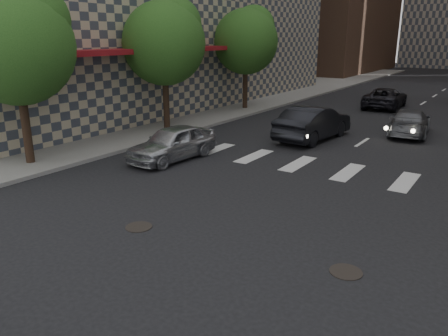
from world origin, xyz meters
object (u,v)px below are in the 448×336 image
at_px(tree_a, 19,41).
at_px(silver_sedan, 173,143).
at_px(traffic_car_a, 313,123).
at_px(traffic_car_c, 385,98).
at_px(tree_c, 248,39).
at_px(traffic_car_b, 410,122).
at_px(tree_b, 166,39).

relative_size(tree_a, silver_sedan, 1.62).
bearing_deg(silver_sedan, traffic_car_a, 67.00).
bearing_deg(traffic_car_c, tree_c, 35.42).
bearing_deg(traffic_car_b, tree_b, 21.26).
xyz_separation_m(tree_a, traffic_car_c, (7.60, 21.97, -3.96)).
bearing_deg(silver_sedan, traffic_car_c, 82.58).
xyz_separation_m(silver_sedan, traffic_car_b, (6.93, 10.22, -0.05)).
height_order(tree_c, traffic_car_a, tree_c).
height_order(silver_sedan, traffic_car_b, silver_sedan).
relative_size(tree_a, traffic_car_c, 1.33).
xyz_separation_m(traffic_car_b, traffic_car_c, (-3.29, 8.13, 0.04)).
relative_size(tree_b, traffic_car_b, 1.49).
xyz_separation_m(tree_b, tree_c, (0.00, 8.00, 0.00)).
distance_m(tree_a, silver_sedan, 6.66).
height_order(tree_c, traffic_car_b, tree_c).
height_order(tree_b, traffic_car_c, tree_b).
relative_size(tree_a, traffic_car_b, 1.49).
distance_m(traffic_car_a, traffic_car_b, 5.19).
height_order(tree_b, traffic_car_b, tree_b).
distance_m(tree_a, tree_c, 16.00).
relative_size(tree_a, tree_c, 1.00).
distance_m(tree_a, traffic_car_c, 23.58).
height_order(traffic_car_a, traffic_car_c, traffic_car_a).
height_order(tree_b, tree_c, same).
relative_size(tree_b, tree_c, 1.00).
distance_m(tree_c, traffic_car_b, 11.80).
xyz_separation_m(tree_b, silver_sedan, (3.95, -4.39, -3.95)).
xyz_separation_m(tree_c, traffic_car_c, (7.60, 5.97, -3.96)).
height_order(tree_a, silver_sedan, tree_a).
xyz_separation_m(silver_sedan, traffic_car_a, (3.30, 6.52, 0.12)).
height_order(tree_a, tree_c, same).
relative_size(tree_b, traffic_car_a, 1.34).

